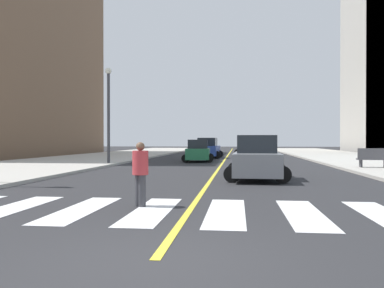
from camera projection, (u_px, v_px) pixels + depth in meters
ground_plane at (155, 261)px, 5.75m from camera, size 220.00×220.00×0.00m
sidewalk_kerb_west at (38, 165)px, 27.01m from camera, size 10.00×120.00×0.15m
crosswalk_paint at (189, 211)px, 9.72m from camera, size 13.50×4.00×0.01m
lane_divider_paint at (228, 156)px, 45.49m from camera, size 0.16×80.00×0.01m
car_silver_nearest at (245, 148)px, 48.11m from camera, size 2.58×4.13×1.84m
car_green_second at (198, 151)px, 32.50m from camera, size 2.63×4.09×1.79m
car_blue_third at (208, 149)px, 39.35m from camera, size 2.92×4.54×1.99m
car_gray_fourth at (257, 159)px, 17.66m from camera, size 2.82×4.43×1.95m
park_bench at (373, 158)px, 23.44m from camera, size 1.84×0.71×1.12m
pedestrian_crossing at (140, 171)px, 10.46m from camera, size 0.42×0.42×1.68m
street_lamp at (109, 106)px, 28.26m from camera, size 0.44×0.44×6.69m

